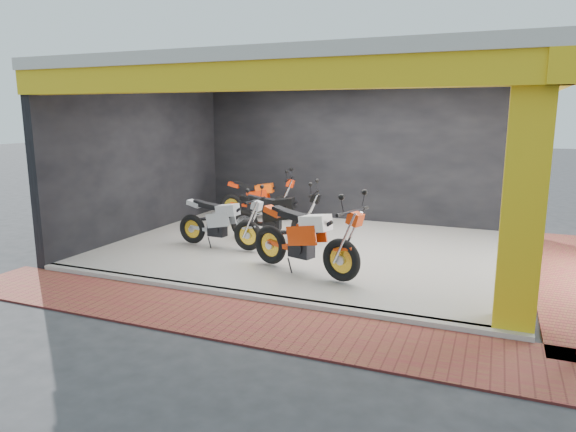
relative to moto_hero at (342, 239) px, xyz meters
name	(u,v)px	position (x,y,z in m)	size (l,w,h in m)	color
ground	(273,279)	(-1.21, 0.00, -0.82)	(80.00, 80.00, 0.00)	#2D2D30
showroom_floor	(312,249)	(-1.21, 2.00, -0.77)	(8.00, 6.00, 0.10)	silver
showroom_ceiling	(314,71)	(-1.21, 2.00, 2.78)	(8.40, 6.40, 0.20)	beige
back_wall	(353,155)	(-1.21, 5.10, 0.93)	(8.20, 0.20, 3.50)	black
left_wall	(144,160)	(-5.31, 2.00, 0.93)	(0.20, 6.20, 3.50)	black
corner_column	(524,199)	(2.54, -0.75, 0.93)	(0.50, 0.50, 3.50)	gold
header_beam_front	(243,76)	(-1.21, -1.00, 2.48)	(8.40, 0.30, 0.40)	gold
header_beam_right	(542,82)	(2.79, 2.00, 2.48)	(0.30, 6.40, 0.40)	gold
floor_kerb	(246,296)	(-1.21, -1.02, -0.77)	(8.00, 0.20, 0.10)	silver
paver_front	(220,316)	(-1.21, -1.80, -0.81)	(9.00, 1.40, 0.03)	maroon
paver_right	(575,278)	(3.59, 2.00, -0.81)	(1.40, 7.00, 0.03)	maroon
moto_hero	(342,239)	(0.00, 0.00, 0.00)	(2.36, 0.87, 1.44)	red
moto_row_a	(248,221)	(-2.25, 1.14, -0.09)	(2.05, 0.76, 1.26)	#A3A6AA
moto_row_b	(305,213)	(-1.43, 2.20, -0.08)	(2.10, 0.78, 1.29)	black
moto_row_c	(282,196)	(-2.81, 4.21, -0.08)	(2.08, 0.77, 1.27)	red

